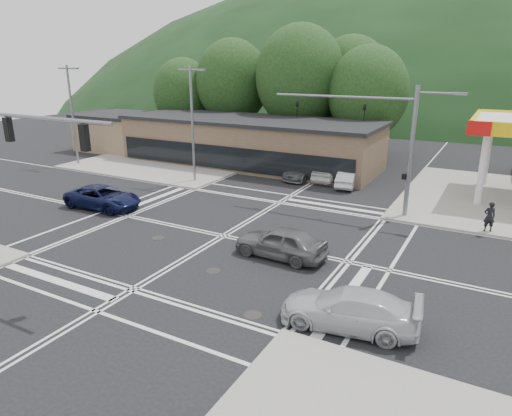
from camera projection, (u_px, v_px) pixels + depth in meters
The scene contains 20 objects.
ground at pixel (223, 236), 25.49m from camera, with size 120.00×120.00×0.00m, color black.
sidewalk_nw at pixel (177, 160), 44.85m from camera, with size 16.00×16.00×0.15m, color gray.
commercial_row at pixel (249, 143), 42.72m from camera, with size 24.00×8.00×4.00m, color brown.
commercial_nw at pixel (122, 133), 50.10m from camera, with size 8.00×7.00×3.60m, color #846B4F.
hill_north at pixel (444, 105), 100.58m from camera, with size 252.00×126.00×140.00m, color black.
tree_n_a at pixel (233, 82), 49.73m from camera, with size 8.00×8.00×11.75m.
tree_n_b at pixel (300, 77), 45.87m from camera, with size 9.00×9.00×12.98m.
tree_n_c at pixel (368, 92), 43.06m from camera, with size 7.60×7.60×10.87m.
tree_n_d at pixel (183, 93), 52.04m from camera, with size 6.80×6.80×9.76m.
tree_n_e at pixel (351, 83), 47.57m from camera, with size 8.40×8.40×11.98m.
streetlight_nw at pixel (193, 119), 35.31m from camera, with size 2.50×0.25×9.00m.
streetlight_w at pixel (72, 110), 41.49m from camera, with size 2.50×0.25×9.00m.
signal_mast_ne at pixel (391, 135), 27.60m from camera, with size 11.65×0.30×8.00m.
car_blue_west at pixel (103, 197), 30.14m from camera, with size 2.42×5.25×1.46m, color #0B1134.
car_grey_center at pixel (281, 242), 22.53m from camera, with size 1.87×4.64×1.58m, color #595B5E.
car_silver_east at pixel (349, 309), 16.58m from camera, with size 2.04×5.03×1.46m, color silver.
car_queue_a at pixel (347, 179), 35.29m from camera, with size 1.34×3.85×1.27m, color silver.
car_queue_b at pixel (332, 171), 37.14m from camera, with size 1.92×4.77×1.63m, color white.
car_northbound at pixel (305, 170), 37.70m from camera, with size 1.94×4.78×1.39m, color #56595B.
pedestrian at pixel (489, 217), 25.53m from camera, with size 0.63×0.41×1.73m, color black.
Camera 1 is at (13.03, -19.97, 9.32)m, focal length 32.00 mm.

